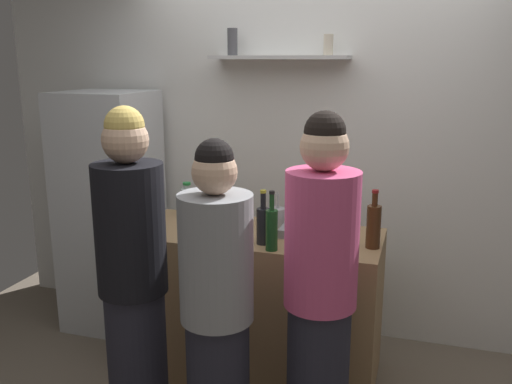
# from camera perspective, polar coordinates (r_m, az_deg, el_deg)

# --- Properties ---
(back_wall_assembly) EXTENTS (4.80, 0.32, 2.60)m
(back_wall_assembly) POSITION_cam_1_polar(r_m,az_deg,el_deg) (3.82, 6.48, 4.32)
(back_wall_assembly) COLOR white
(back_wall_assembly) RESTS_ON ground
(refrigerator) EXTENTS (0.60, 0.61, 1.70)m
(refrigerator) POSITION_cam_1_polar(r_m,az_deg,el_deg) (4.07, -14.89, -1.98)
(refrigerator) COLOR silver
(refrigerator) RESTS_ON ground
(counter) EXTENTS (1.49, 0.64, 0.91)m
(counter) POSITION_cam_1_polar(r_m,az_deg,el_deg) (3.45, 0.00, -11.43)
(counter) COLOR #9E7A51
(counter) RESTS_ON ground
(baking_pan) EXTENTS (0.34, 0.24, 0.05)m
(baking_pan) POSITION_cam_1_polar(r_m,az_deg,el_deg) (3.25, 5.69, -4.07)
(baking_pan) COLOR gray
(baking_pan) RESTS_ON counter
(utensil_holder) EXTENTS (0.11, 0.11, 0.22)m
(utensil_holder) POSITION_cam_1_polar(r_m,az_deg,el_deg) (3.40, 2.15, -2.59)
(utensil_holder) COLOR #B2B2B7
(utensil_holder) RESTS_ON counter
(wine_bottle_amber_glass) EXTENTS (0.08, 0.08, 0.33)m
(wine_bottle_amber_glass) POSITION_cam_1_polar(r_m,az_deg,el_deg) (3.06, 12.14, -3.40)
(wine_bottle_amber_glass) COLOR #472814
(wine_bottle_amber_glass) RESTS_ON counter
(wine_bottle_dark_glass) EXTENTS (0.08, 0.08, 0.31)m
(wine_bottle_dark_glass) POSITION_cam_1_polar(r_m,az_deg,el_deg) (3.06, 0.75, -3.36)
(wine_bottle_dark_glass) COLOR black
(wine_bottle_dark_glass) RESTS_ON counter
(wine_bottle_green_glass) EXTENTS (0.07, 0.07, 0.33)m
(wine_bottle_green_glass) POSITION_cam_1_polar(r_m,az_deg,el_deg) (2.95, 1.64, -3.78)
(wine_bottle_green_glass) COLOR #19471E
(wine_bottle_green_glass) RESTS_ON counter
(water_bottle_plastic) EXTENTS (0.08, 0.08, 0.23)m
(water_bottle_plastic) POSITION_cam_1_polar(r_m,az_deg,el_deg) (3.62, -7.16, -0.98)
(water_bottle_plastic) COLOR silver
(water_bottle_plastic) RESTS_ON counter
(person_blonde) EXTENTS (0.34, 0.34, 1.71)m
(person_blonde) POSITION_cam_1_polar(r_m,az_deg,el_deg) (2.79, -12.65, -9.14)
(person_blonde) COLOR #262633
(person_blonde) RESTS_ON ground
(person_grey_hoodie) EXTENTS (0.34, 0.34, 1.59)m
(person_grey_hoodie) POSITION_cam_1_polar(r_m,az_deg,el_deg) (2.60, -4.07, -12.36)
(person_grey_hoodie) COLOR #262633
(person_grey_hoodie) RESTS_ON ground
(person_pink_top) EXTENTS (0.34, 0.34, 1.71)m
(person_pink_top) POSITION_cam_1_polar(r_m,az_deg,el_deg) (2.61, 6.68, -10.66)
(person_pink_top) COLOR #262633
(person_pink_top) RESTS_ON ground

